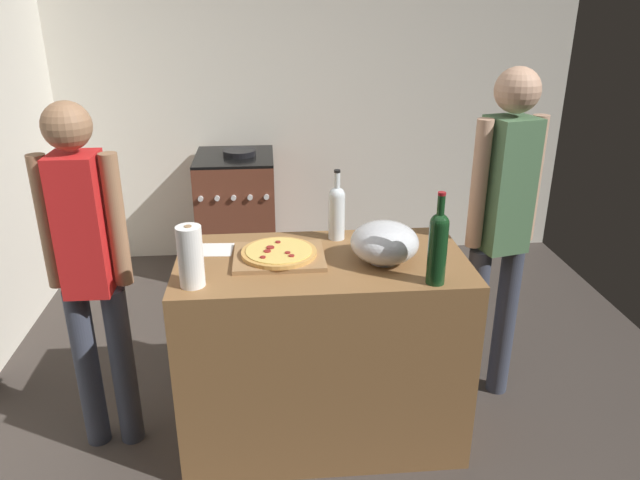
{
  "coord_description": "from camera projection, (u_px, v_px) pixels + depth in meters",
  "views": [
    {
      "loc": [
        -0.24,
        -1.76,
        2.01
      ],
      "look_at": [
        -0.02,
        0.75,
        0.98
      ],
      "focal_mm": 33.63,
      "sensor_mm": 36.0,
      "label": 1
    }
  ],
  "objects": [
    {
      "name": "recipe_sheet",
      "position": [
        210.0,
        250.0,
        2.74
      ],
      "size": [
        0.22,
        0.16,
        0.0
      ],
      "primitive_type": "cube",
      "rotation": [
        0.0,
        0.0,
        -0.06
      ],
      "color": "white",
      "rests_on": "counter"
    },
    {
      "name": "person_in_red",
      "position": [
        501.0,
        221.0,
        2.89
      ],
      "size": [
        0.36,
        0.24,
        1.72
      ],
      "color": "#383D4C",
      "rests_on": "ground_plane"
    },
    {
      "name": "kitchen_wall_rear",
      "position": [
        298.0,
        94.0,
        4.62
      ],
      "size": [
        4.24,
        0.1,
        2.6
      ],
      "primitive_type": "cube",
      "color": "silver",
      "rests_on": "ground_plane"
    },
    {
      "name": "ground_plane",
      "position": [
        314.0,
        343.0,
        3.74
      ],
      "size": [
        4.24,
        3.49,
        0.02
      ],
      "primitive_type": "cube",
      "color": "#3F3833"
    },
    {
      "name": "mixing_bowl",
      "position": [
        385.0,
        243.0,
        2.59
      ],
      "size": [
        0.3,
        0.3,
        0.18
      ],
      "color": "#B2B2B7",
      "rests_on": "counter"
    },
    {
      "name": "wine_bottle_clear",
      "position": [
        337.0,
        210.0,
        2.82
      ],
      "size": [
        0.08,
        0.08,
        0.34
      ],
      "color": "silver",
      "rests_on": "counter"
    },
    {
      "name": "stove",
      "position": [
        237.0,
        215.0,
        4.53
      ],
      "size": [
        0.57,
        0.64,
        0.96
      ],
      "color": "brown",
      "rests_on": "ground_plane"
    },
    {
      "name": "paper_towel_roll",
      "position": [
        191.0,
        257.0,
        2.36
      ],
      "size": [
        0.1,
        0.1,
        0.26
      ],
      "color": "white",
      "rests_on": "counter"
    },
    {
      "name": "counter",
      "position": [
        322.0,
        348.0,
        2.83
      ],
      "size": [
        1.29,
        0.68,
        0.93
      ],
      "primitive_type": "cube",
      "color": "olive",
      "rests_on": "ground_plane"
    },
    {
      "name": "person_in_stripes",
      "position": [
        89.0,
        266.0,
        2.58
      ],
      "size": [
        0.36,
        0.2,
        1.63
      ],
      "color": "#383D4C",
      "rests_on": "ground_plane"
    },
    {
      "name": "pizza",
      "position": [
        279.0,
        252.0,
        2.64
      ],
      "size": [
        0.33,
        0.33,
        0.03
      ],
      "color": "tan",
      "rests_on": "cutting_board"
    },
    {
      "name": "cutting_board",
      "position": [
        279.0,
        257.0,
        2.65
      ],
      "size": [
        0.4,
        0.32,
        0.02
      ],
      "primitive_type": "cube",
      "color": "#9E7247",
      "rests_on": "counter"
    },
    {
      "name": "wine_bottle_amber",
      "position": [
        438.0,
        245.0,
        2.37
      ],
      "size": [
        0.08,
        0.08,
        0.39
      ],
      "color": "#143819",
      "rests_on": "counter"
    }
  ]
}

